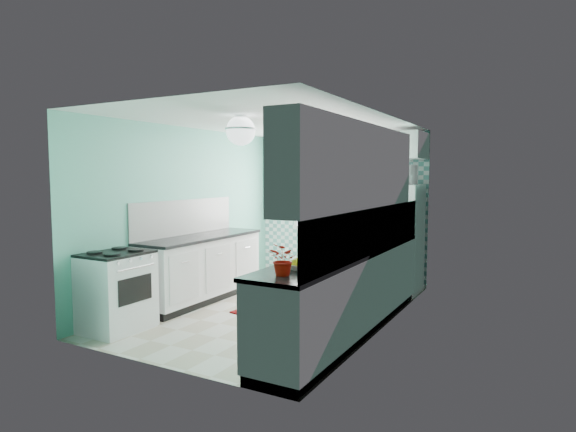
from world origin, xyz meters
The scene contains 26 objects.
floor centered at (0.00, 0.00, -0.01)m, with size 3.00×4.40×0.02m, color silver.
ceiling centered at (0.00, 0.00, 2.51)m, with size 3.00×4.40×0.02m, color white.
wall_back centered at (0.00, 2.21, 1.25)m, with size 3.00×0.02×2.50m, color #6BCAB0.
wall_front centered at (0.00, -2.21, 1.25)m, with size 3.00×0.02×2.50m, color #6BCAB0.
wall_left centered at (-1.51, 0.00, 1.25)m, with size 0.02×4.40×2.50m, color #6BCAB0.
wall_right centered at (1.51, 0.00, 1.25)m, with size 0.02×4.40×2.50m, color #6BCAB0.
accent_wall centered at (0.00, 2.19, 1.25)m, with size 3.00×0.01×2.50m, color #619F9B.
window centered at (-0.35, 2.16, 1.55)m, with size 1.04×0.05×1.44m.
backsplash_right centered at (1.49, -0.40, 1.20)m, with size 0.02×3.60×0.51m, color white.
backsplash_left centered at (-1.49, -0.07, 1.20)m, with size 0.02×2.15×0.51m, color white.
upper_cabinets_right centered at (1.33, -0.60, 1.90)m, with size 0.33×3.20×0.90m, color white.
upper_cabinet_fridge centered at (1.30, 1.83, 2.25)m, with size 0.40×0.74×0.40m, color white.
ceiling_light centered at (0.00, -0.80, 2.32)m, with size 0.34×0.34×0.35m.
base_cabinets_right centered at (1.20, -0.40, 0.45)m, with size 0.60×3.60×0.90m, color white.
countertop_right centered at (1.19, -0.40, 0.92)m, with size 0.63×3.60×0.04m, color black.
base_cabinets_left centered at (-1.20, -0.07, 0.45)m, with size 0.60×2.15×0.90m, color white.
countertop_left centered at (-1.19, -0.07, 0.92)m, with size 0.63×2.15×0.04m, color black.
fridge centered at (1.11, 1.80, 0.83)m, with size 0.72×0.72×1.66m.
stove centered at (-1.20, -1.62, 0.47)m, with size 0.60×0.75×0.90m.
sink centered at (1.20, 0.62, 0.93)m, with size 0.50×0.42×0.53m.
rug centered at (-0.01, 0.02, 0.01)m, with size 0.73×1.04×0.02m, color maroon.
dish_towel centered at (0.89, 0.22, 0.48)m, with size 0.02×0.26×0.39m, color #5CABAD.
fruit_bowl centered at (1.20, -1.62, 0.97)m, with size 0.26×0.26×0.06m, color white.
potted_plant centered at (1.20, -1.92, 1.08)m, with size 0.26×0.22×0.28m, color #BE2835.
soap_bottle centered at (1.25, 0.81, 1.03)m, with size 0.08×0.08×0.18m, color #9EB9D2.
microwave centered at (1.11, 1.80, 1.81)m, with size 0.54×0.37×0.30m, color white.
Camera 1 is at (3.20, -5.48, 1.80)m, focal length 30.00 mm.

